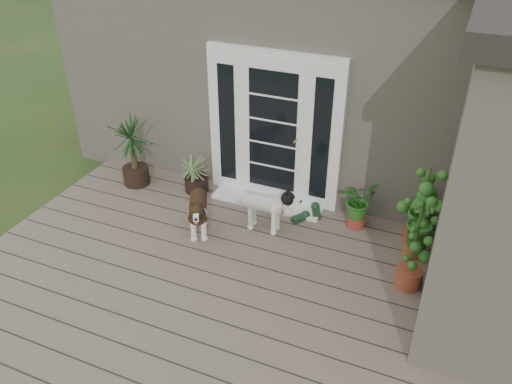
% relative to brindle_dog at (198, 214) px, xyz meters
% --- Properties ---
extents(deck, '(6.20, 4.60, 0.12)m').
position_rel_brindle_dog_xyz_m(deck, '(0.75, -0.98, -0.36)').
color(deck, '#6B5B4C').
rests_on(deck, ground).
extents(house_main, '(7.40, 4.00, 3.10)m').
position_rel_brindle_dog_xyz_m(house_main, '(0.75, 3.27, 1.13)').
color(house_main, '#665E54').
rests_on(house_main, ground).
extents(door_unit, '(1.90, 0.14, 2.15)m').
position_rel_brindle_dog_xyz_m(door_unit, '(0.55, 1.22, 0.77)').
color(door_unit, white).
rests_on(door_unit, deck).
extents(door_step, '(1.60, 0.40, 0.05)m').
position_rel_brindle_dog_xyz_m(door_step, '(0.55, 1.02, -0.28)').
color(door_step, white).
rests_on(door_step, deck).
extents(brindle_dog, '(0.61, 0.79, 0.61)m').
position_rel_brindle_dog_xyz_m(brindle_dog, '(0.00, 0.00, 0.00)').
color(brindle_dog, '#3C2516').
rests_on(brindle_dog, deck).
extents(white_dog, '(0.72, 0.32, 0.60)m').
position_rel_brindle_dog_xyz_m(white_dog, '(0.74, 0.42, -0.01)').
color(white_dog, white).
rests_on(white_dog, deck).
extents(spider_plant, '(0.65, 0.65, 0.61)m').
position_rel_brindle_dog_xyz_m(spider_plant, '(-0.54, 0.92, 0.00)').
color(spider_plant, '#748F58').
rests_on(spider_plant, deck).
extents(yucca, '(0.91, 0.91, 1.07)m').
position_rel_brindle_dog_xyz_m(yucca, '(-1.48, 0.75, 0.23)').
color(yucca, '#113318').
rests_on(yucca, deck).
extents(herb_a, '(0.64, 0.64, 0.60)m').
position_rel_brindle_dog_xyz_m(herb_a, '(1.85, 0.95, -0.01)').
color(herb_a, '#18571E').
rests_on(herb_a, deck).
extents(herb_b, '(0.57, 0.57, 0.65)m').
position_rel_brindle_dog_xyz_m(herb_b, '(2.65, 0.65, 0.02)').
color(herb_b, '#175218').
rests_on(herb_b, deck).
extents(herb_c, '(0.41, 0.41, 0.56)m').
position_rel_brindle_dog_xyz_m(herb_c, '(2.61, 1.02, -0.03)').
color(herb_c, '#185719').
rests_on(herb_c, deck).
extents(sapling, '(0.48, 0.48, 1.61)m').
position_rel_brindle_dog_xyz_m(sapling, '(2.67, 0.04, 0.50)').
color(sapling, '#1D651E').
rests_on(sapling, deck).
extents(clog_left, '(0.27, 0.37, 0.10)m').
position_rel_brindle_dog_xyz_m(clog_left, '(1.28, 1.01, -0.25)').
color(clog_left, '#143219').
rests_on(clog_left, deck).
extents(clog_right, '(0.28, 0.33, 0.09)m').
position_rel_brindle_dog_xyz_m(clog_right, '(1.12, 0.79, -0.26)').
color(clog_right, '#15361C').
rests_on(clog_right, deck).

